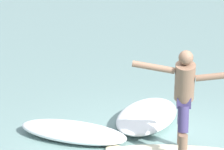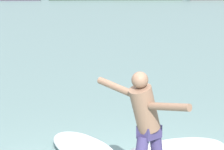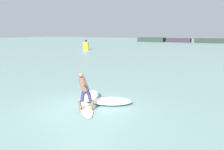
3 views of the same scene
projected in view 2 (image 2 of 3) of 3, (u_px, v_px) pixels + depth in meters
surfer at (146, 122)px, 6.46m from camera, size 1.02×1.19×1.54m
wave_foam_at_nose at (84, 148)px, 8.12m from camera, size 1.37×1.94×0.23m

